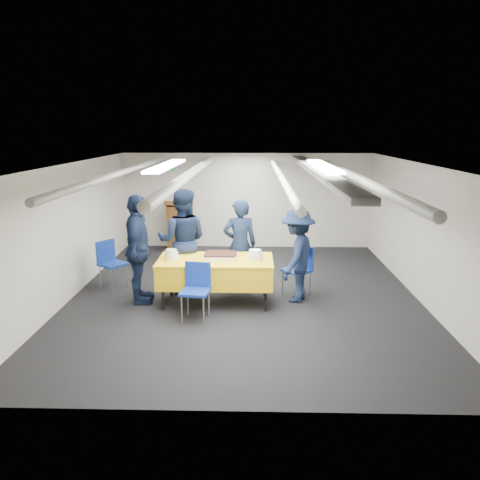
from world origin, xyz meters
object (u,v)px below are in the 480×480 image
(chair_right, at_px, (300,265))
(sailor_c, at_px, (138,250))
(sheet_cake, at_px, (221,255))
(sailor_d, at_px, (297,256))
(podium, at_px, (180,226))
(chair_near, at_px, (196,285))
(chair_left, at_px, (110,259))
(serving_table, at_px, (216,271))
(sailor_b, at_px, (182,241))
(sailor_a, at_px, (240,245))

(chair_right, relative_size, sailor_c, 0.47)
(sailor_c, bearing_deg, sheet_cake, -94.38)
(sailor_d, bearing_deg, chair_right, -173.58)
(podium, relative_size, sailor_c, 0.68)
(chair_near, bearing_deg, chair_left, 141.53)
(chair_near, height_order, sailor_c, sailor_c)
(serving_table, height_order, chair_right, chair_right)
(chair_near, height_order, sailor_b, sailor_b)
(podium, xyz_separation_m, chair_left, (-0.89, -2.66, -0.08))
(chair_right, xyz_separation_m, sailor_b, (-2.09, 0.11, 0.40))
(serving_table, bearing_deg, chair_near, -111.44)
(serving_table, xyz_separation_m, chair_near, (-0.25, -0.63, -0.03))
(podium, bearing_deg, chair_right, -48.77)
(chair_near, bearing_deg, sailor_c, 148.55)
(chair_near, xyz_separation_m, chair_left, (-1.77, 1.41, 0.00))
(sheet_cake, relative_size, podium, 0.43)
(podium, bearing_deg, chair_left, -108.50)
(podium, relative_size, chair_near, 1.44)
(sheet_cake, bearing_deg, chair_left, 161.08)
(chair_right, distance_m, chair_left, 3.48)
(chair_left, height_order, sailor_d, sailor_d)
(chair_right, distance_m, sailor_a, 1.14)
(sheet_cake, distance_m, sailor_a, 0.73)
(sailor_a, distance_m, sailor_c, 1.82)
(chair_near, distance_m, sailor_b, 1.35)
(sailor_b, relative_size, sailor_c, 1.01)
(sailor_a, xyz_separation_m, sailor_b, (-1.02, -0.13, 0.10))
(chair_left, xyz_separation_m, sailor_a, (2.40, -0.05, 0.30))
(sailor_a, bearing_deg, sheet_cake, 56.70)
(sailor_a, bearing_deg, sailor_c, 14.53)
(sailor_b, bearing_deg, sailor_c, 42.61)
(chair_near, bearing_deg, chair_right, 33.25)
(chair_near, relative_size, sailor_c, 0.47)
(sheet_cake, xyz_separation_m, chair_near, (-0.33, -0.69, -0.28))
(serving_table, bearing_deg, sailor_b, 136.60)
(serving_table, height_order, sailor_c, sailor_c)
(chair_left, height_order, sailor_c, sailor_c)
(podium, distance_m, sailor_c, 3.44)
(sheet_cake, height_order, chair_near, chair_near)
(sailor_b, bearing_deg, chair_left, -7.07)
(sheet_cake, height_order, chair_right, chair_right)
(chair_right, distance_m, sailor_b, 2.13)
(sheet_cake, height_order, sailor_c, sailor_c)
(podium, height_order, sailor_d, sailor_d)
(podium, distance_m, chair_near, 4.16)
(sailor_b, distance_m, sailor_c, 0.88)
(chair_right, distance_m, sailor_d, 0.43)
(chair_right, height_order, sailor_b, sailor_b)
(sheet_cake, xyz_separation_m, sailor_a, (0.30, 0.67, 0.02))
(sheet_cake, height_order, podium, podium)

